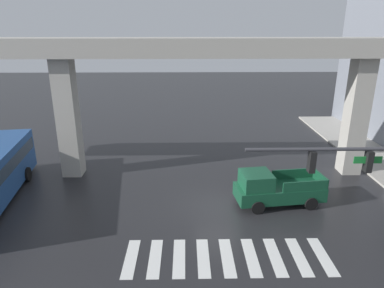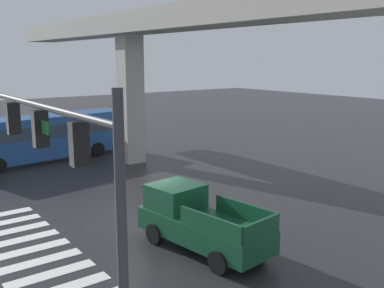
# 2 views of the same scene
# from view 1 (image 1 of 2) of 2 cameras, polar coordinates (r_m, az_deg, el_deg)

# --- Properties ---
(ground_plane) EXTENTS (120.00, 120.00, 0.00)m
(ground_plane) POSITION_cam_1_polar(r_m,az_deg,el_deg) (20.74, 4.28, -10.09)
(ground_plane) COLOR #232326
(crosswalk_stripes) EXTENTS (9.35, 2.80, 0.01)m
(crosswalk_stripes) POSITION_cam_1_polar(r_m,az_deg,el_deg) (16.75, 5.82, -18.05)
(crosswalk_stripes) COLOR silver
(crosswalk_stripes) RESTS_ON ground
(elevated_overpass) EXTENTS (53.74, 2.45, 9.30)m
(elevated_overpass) POSITION_cam_1_polar(r_m,az_deg,el_deg) (23.00, 3.68, 13.86)
(elevated_overpass) COLOR #ADA89E
(elevated_overpass) RESTS_ON ground
(pickup_truck) EXTENTS (5.30, 2.56, 2.08)m
(pickup_truck) POSITION_cam_1_polar(r_m,az_deg,el_deg) (20.97, 13.41, -7.21)
(pickup_truck) COLOR #14472D
(pickup_truck) RESTS_ON ground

